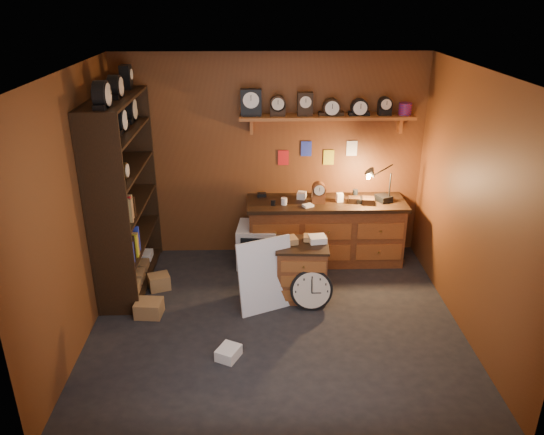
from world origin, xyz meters
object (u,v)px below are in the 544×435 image
(shelving_unit, at_px, (121,187))
(workbench, at_px, (325,228))
(low_cabinet, at_px, (301,268))
(big_round_clock, at_px, (311,290))

(shelving_unit, height_order, workbench, shelving_unit)
(low_cabinet, bearing_deg, big_round_clock, -67.10)
(shelving_unit, height_order, big_round_clock, shelving_unit)
(big_round_clock, bearing_deg, shelving_unit, 162.43)
(workbench, relative_size, big_round_clock, 4.25)
(workbench, bearing_deg, shelving_unit, -168.84)
(shelving_unit, xyz_separation_m, workbench, (2.51, 0.49, -0.78))
(workbench, distance_m, low_cabinet, 1.01)
(shelving_unit, xyz_separation_m, low_cabinet, (2.11, -0.44, -0.87))
(workbench, relative_size, low_cabinet, 2.65)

